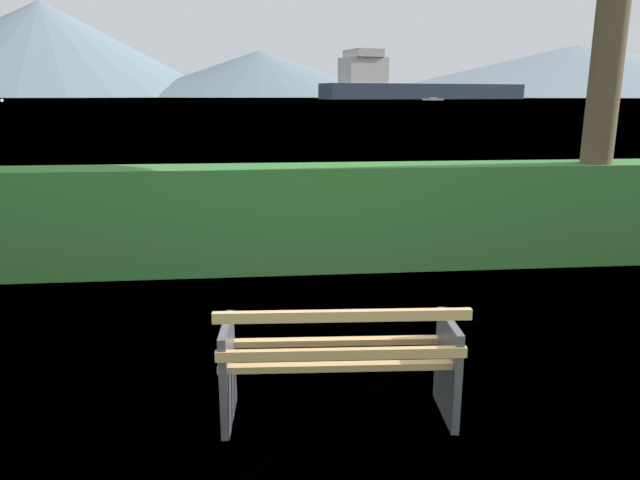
# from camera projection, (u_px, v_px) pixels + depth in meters

# --- Properties ---
(ground_plane) EXTENTS (1400.00, 1400.00, 0.00)m
(ground_plane) POSITION_uv_depth(u_px,v_px,m) (338.00, 415.00, 3.96)
(ground_plane) COLOR #4C6B33
(water_surface) EXTENTS (620.00, 620.00, 0.00)m
(water_surface) POSITION_uv_depth(u_px,v_px,m) (261.00, 99.00, 301.93)
(water_surface) COLOR #7A99A8
(water_surface) RESTS_ON ground_plane
(park_bench) EXTENTS (1.56, 0.65, 0.87)m
(park_bench) POSITION_uv_depth(u_px,v_px,m) (339.00, 361.00, 3.80)
(park_bench) COLOR tan
(park_bench) RESTS_ON ground_plane
(hedge_row) EXTENTS (14.00, 0.70, 1.27)m
(hedge_row) POSITION_uv_depth(u_px,v_px,m) (301.00, 217.00, 7.20)
(hedge_row) COLOR #387A33
(hedge_row) RESTS_ON ground_plane
(cargo_ship_large) EXTENTS (105.23, 44.70, 21.99)m
(cargo_ship_large) POSITION_uv_depth(u_px,v_px,m) (411.00, 86.00, 279.18)
(cargo_ship_large) COLOR #2D384C
(cargo_ship_large) RESTS_ON water_surface
(fishing_boat_near) EXTENTS (8.48, 4.91, 1.14)m
(fishing_boat_near) POSITION_uv_depth(u_px,v_px,m) (433.00, 99.00, 222.33)
(fishing_boat_near) COLOR silver
(fishing_boat_near) RESTS_ON water_surface
(distant_hills) EXTENTS (869.03, 427.68, 83.74)m
(distant_hills) POSITION_uv_depth(u_px,v_px,m) (310.00, 62.00, 541.98)
(distant_hills) COLOR slate
(distant_hills) RESTS_ON ground_plane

